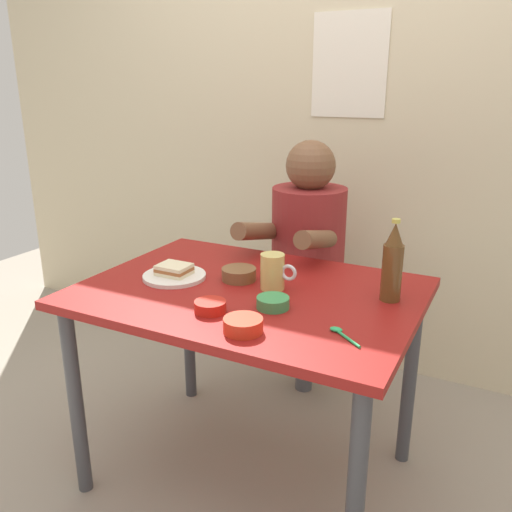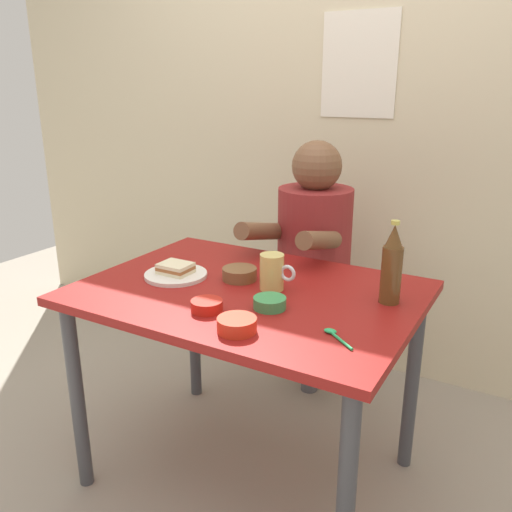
# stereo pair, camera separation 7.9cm
# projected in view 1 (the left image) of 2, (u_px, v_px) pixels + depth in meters

# --- Properties ---
(ground_plane) EXTENTS (6.00, 6.00, 0.00)m
(ground_plane) POSITION_uv_depth(u_px,v_px,m) (250.00, 472.00, 1.98)
(ground_plane) COLOR gray
(wall_back) EXTENTS (4.40, 0.09, 2.60)m
(wall_back) POSITION_uv_depth(u_px,v_px,m) (353.00, 104.00, 2.47)
(wall_back) COLOR beige
(wall_back) RESTS_ON ground
(dining_table) EXTENTS (1.10, 0.80, 0.74)m
(dining_table) POSITION_uv_depth(u_px,v_px,m) (249.00, 314.00, 1.78)
(dining_table) COLOR maroon
(dining_table) RESTS_ON ground
(stool) EXTENTS (0.34, 0.34, 0.45)m
(stool) POSITION_uv_depth(u_px,v_px,m) (306.00, 322.00, 2.42)
(stool) COLOR #4C4C51
(stool) RESTS_ON ground
(person_seated) EXTENTS (0.33, 0.56, 0.72)m
(person_seated) POSITION_uv_depth(u_px,v_px,m) (307.00, 235.00, 2.28)
(person_seated) COLOR maroon
(person_seated) RESTS_ON stool
(plate_orange) EXTENTS (0.22, 0.22, 0.01)m
(plate_orange) POSITION_uv_depth(u_px,v_px,m) (174.00, 276.00, 1.85)
(plate_orange) COLOR silver
(plate_orange) RESTS_ON dining_table
(sandwich) EXTENTS (0.11, 0.09, 0.04)m
(sandwich) POSITION_uv_depth(u_px,v_px,m) (174.00, 269.00, 1.84)
(sandwich) COLOR beige
(sandwich) RESTS_ON plate_orange
(beer_mug) EXTENTS (0.13, 0.08, 0.12)m
(beer_mug) POSITION_uv_depth(u_px,v_px,m) (273.00, 272.00, 1.73)
(beer_mug) COLOR #D1BC66
(beer_mug) RESTS_ON dining_table
(beer_bottle) EXTENTS (0.06, 0.06, 0.26)m
(beer_bottle) POSITION_uv_depth(u_px,v_px,m) (393.00, 264.00, 1.62)
(beer_bottle) COLOR #593819
(beer_bottle) RESTS_ON dining_table
(sauce_bowl_chili) EXTENTS (0.11, 0.11, 0.04)m
(sauce_bowl_chili) POSITION_uv_depth(u_px,v_px,m) (243.00, 324.00, 1.44)
(sauce_bowl_chili) COLOR red
(sauce_bowl_chili) RESTS_ON dining_table
(dip_bowl_green) EXTENTS (0.10, 0.10, 0.03)m
(dip_bowl_green) POSITION_uv_depth(u_px,v_px,m) (273.00, 302.00, 1.59)
(dip_bowl_green) COLOR #388C4C
(dip_bowl_green) RESTS_ON dining_table
(condiment_bowl_brown) EXTENTS (0.12, 0.12, 0.04)m
(condiment_bowl_brown) POSITION_uv_depth(u_px,v_px,m) (239.00, 273.00, 1.82)
(condiment_bowl_brown) COLOR brown
(condiment_bowl_brown) RESTS_ON dining_table
(sambal_bowl_red) EXTENTS (0.10, 0.10, 0.03)m
(sambal_bowl_red) POSITION_uv_depth(u_px,v_px,m) (210.00, 306.00, 1.57)
(sambal_bowl_red) COLOR #B21E14
(sambal_bowl_red) RESTS_ON dining_table
(spoon) EXTENTS (0.11, 0.08, 0.01)m
(spoon) POSITION_uv_depth(u_px,v_px,m) (341.00, 333.00, 1.43)
(spoon) COLOR #26A559
(spoon) RESTS_ON dining_table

